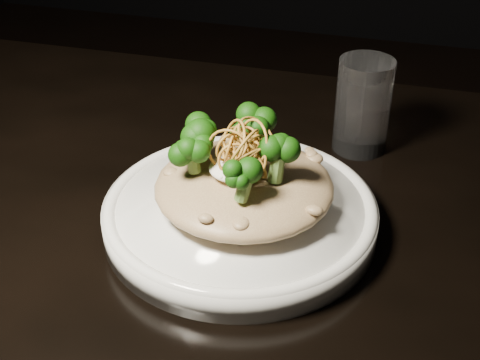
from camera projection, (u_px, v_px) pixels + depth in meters
name	position (u px, v px, depth m)	size (l,w,h in m)	color
table	(269.00, 314.00, 0.67)	(1.10, 0.80, 0.75)	black
plate	(240.00, 215.00, 0.65)	(0.26, 0.26, 0.03)	white
risotto	(244.00, 186.00, 0.63)	(0.17, 0.17, 0.04)	brown
broccoli	(239.00, 152.00, 0.61)	(0.12, 0.12, 0.04)	black
cheese	(236.00, 168.00, 0.61)	(0.05, 0.05, 0.01)	white
shallots	(244.00, 144.00, 0.60)	(0.05, 0.05, 0.03)	brown
drinking_glass	(363.00, 106.00, 0.75)	(0.06, 0.06, 0.11)	white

